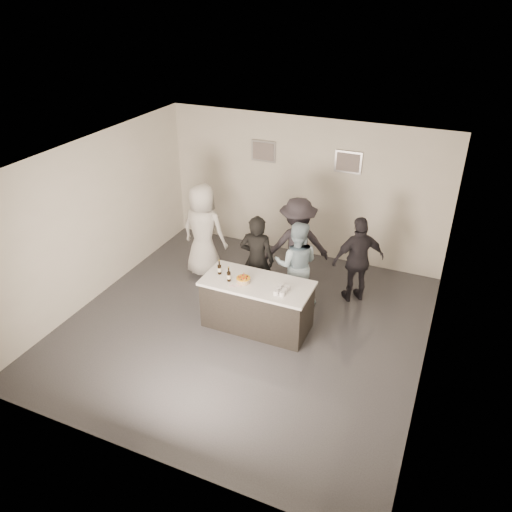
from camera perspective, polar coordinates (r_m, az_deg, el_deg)
name	(u,v)px	position (r m, az deg, el deg)	size (l,w,h in m)	color
floor	(245,326)	(8.85, -1.30, -7.98)	(6.00, 6.00, 0.00)	#3D3D42
ceiling	(242,161)	(7.44, -1.56, 10.81)	(6.00, 6.00, 0.00)	white
wall_back	(303,188)	(10.59, 5.45, 7.70)	(6.00, 0.04, 3.00)	silver
wall_front	(133,367)	(5.93, -13.91, -12.16)	(6.00, 0.04, 3.00)	silver
wall_left	(94,220)	(9.57, -18.00, 3.97)	(0.04, 6.00, 3.00)	silver
wall_right	(438,291)	(7.46, 20.06, -3.81)	(0.04, 6.00, 3.00)	silver
picture_left	(264,151)	(10.62, 0.87, 11.90)	(0.54, 0.04, 0.44)	#B2B2B7
picture_right	(348,162)	(10.10, 10.50, 10.51)	(0.54, 0.04, 0.44)	#B2B2B7
bar_counter	(257,304)	(8.59, 0.12, -5.56)	(1.86, 0.86, 0.90)	white
cake	(243,280)	(8.33, -1.46, -2.77)	(0.24, 0.24, 0.07)	orange
beer_bottle_a	(219,267)	(8.53, -4.21, -1.29)	(0.07, 0.07, 0.26)	black
beer_bottle_b	(229,274)	(8.32, -3.13, -2.10)	(0.07, 0.07, 0.26)	black
tumbler_cluster	(282,290)	(8.08, 2.94, -3.89)	(0.19, 0.30, 0.08)	orange
candles	(235,286)	(8.25, -2.45, -3.40)	(0.24, 0.08, 0.01)	pink
person_main_black	(257,260)	(9.03, 0.10, -0.50)	(0.64, 0.42, 1.76)	black
person_main_blue	(296,264)	(9.03, 4.64, -0.95)	(0.81, 0.63, 1.66)	#94B0C1
person_guest_left	(203,231)	(9.96, -6.03, 2.88)	(0.94, 0.61, 1.93)	silver
person_guest_right	(358,260)	(9.31, 11.61, -0.43)	(0.99, 0.41, 1.69)	#232127
person_guest_back	(297,245)	(9.44, 4.72, 1.25)	(1.22, 0.70, 1.89)	#252228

